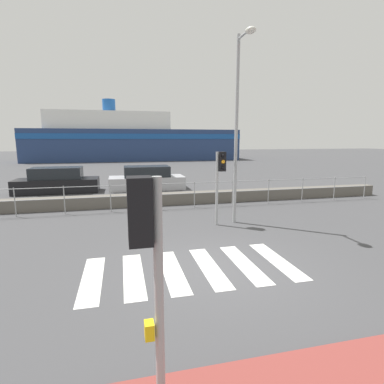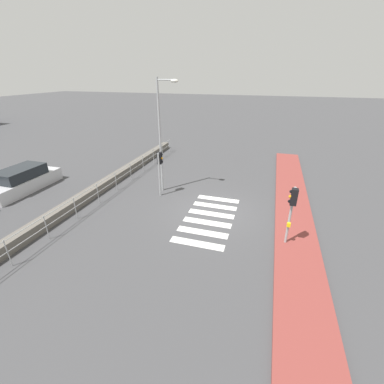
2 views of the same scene
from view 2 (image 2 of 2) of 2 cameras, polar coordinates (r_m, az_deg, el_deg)
The scene contains 9 objects.
ground_plane at distance 13.74m, azimuth 4.56°, elevation -4.29°, with size 160.00×160.00×0.00m, color #424244.
sidewalk_brick at distance 13.59m, azimuth 21.77°, elevation -6.25°, with size 24.00×1.80×0.12m.
crosswalk at distance 13.12m, azimuth 3.84°, elevation -5.77°, with size 4.95×2.40×0.01m.
seawall at distance 16.53m, azimuth -20.65°, elevation 0.40°, with size 22.35×0.55×0.55m.
harbor_fence at distance 15.84m, azimuth -18.38°, elevation 1.67°, with size 20.15×0.04×1.18m.
traffic_light_near at distance 10.87m, azimuth 21.33°, elevation -2.79°, with size 0.34×0.32×2.69m.
traffic_light_far at distance 14.93m, azimuth -7.19°, elevation 6.13°, with size 0.34×0.32×2.62m.
streetlamp at distance 14.96m, azimuth -6.47°, elevation 14.48°, with size 0.32×1.25×6.52m.
parked_car_silver at distance 19.16m, azimuth -33.54°, elevation 2.13°, with size 4.55×1.83×1.43m.
Camera 2 is at (-11.75, -2.46, 6.69)m, focal length 24.00 mm.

